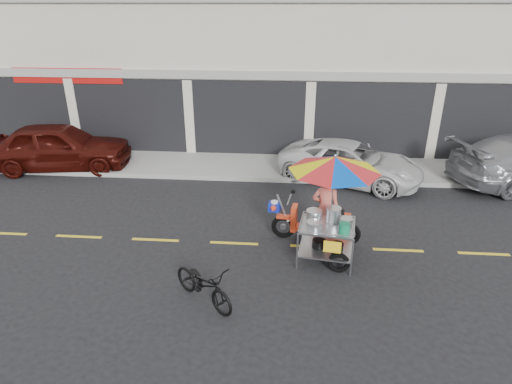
# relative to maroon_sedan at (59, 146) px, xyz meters

# --- Properties ---
(ground) EXTENTS (90.00, 90.00, 0.00)m
(ground) POSITION_rel_maroon_sedan_xyz_m (8.82, -4.70, -0.83)
(ground) COLOR black
(sidewalk) EXTENTS (45.00, 3.00, 0.15)m
(sidewalk) POSITION_rel_maroon_sedan_xyz_m (8.82, 0.80, -0.76)
(sidewalk) COLOR gray
(sidewalk) RESTS_ON ground
(shophouse_block) EXTENTS (36.00, 8.11, 10.40)m
(shophouse_block) POSITION_rel_maroon_sedan_xyz_m (11.64, 5.89, 3.41)
(shophouse_block) COLOR beige
(shophouse_block) RESTS_ON ground
(centerline) EXTENTS (42.00, 0.10, 0.01)m
(centerline) POSITION_rel_maroon_sedan_xyz_m (8.82, -4.70, -0.83)
(centerline) COLOR gold
(centerline) RESTS_ON ground
(maroon_sedan) EXTENTS (5.11, 2.66, 1.66)m
(maroon_sedan) POSITION_rel_maroon_sedan_xyz_m (0.00, 0.00, 0.00)
(maroon_sedan) COLOR #330A06
(maroon_sedan) RESTS_ON ground
(white_pickup) EXTENTS (5.12, 3.72, 1.29)m
(white_pickup) POSITION_rel_maroon_sedan_xyz_m (10.14, -0.32, -0.18)
(white_pickup) COLOR silver
(white_pickup) RESTS_ON ground
(near_bicycle) EXTENTS (1.63, 1.48, 0.86)m
(near_bicycle) POSITION_rel_maroon_sedan_xyz_m (6.53, -7.00, -0.40)
(near_bicycle) COLOR black
(near_bicycle) RESTS_ON ground
(food_vendor_rig) EXTENTS (2.57, 2.31, 2.59)m
(food_vendor_rig) POSITION_rel_maroon_sedan_xyz_m (9.04, -4.95, 0.79)
(food_vendor_rig) COLOR black
(food_vendor_rig) RESTS_ON ground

